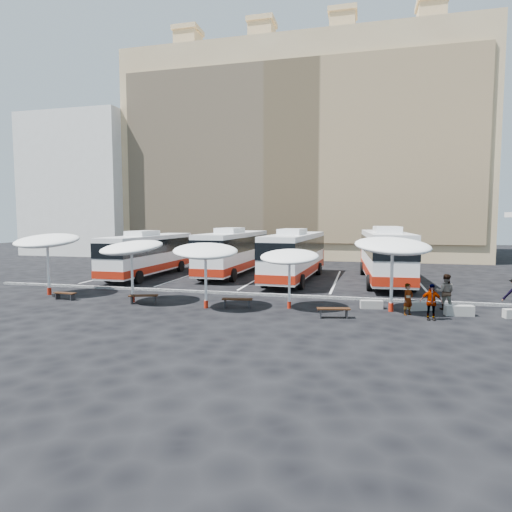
% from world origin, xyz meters
% --- Properties ---
extents(ground, '(120.00, 120.00, 0.00)m').
position_xyz_m(ground, '(0.00, 0.00, 0.00)').
color(ground, black).
rests_on(ground, ground).
extents(sandstone_building, '(42.00, 18.25, 29.60)m').
position_xyz_m(sandstone_building, '(0.00, 31.87, 12.63)').
color(sandstone_building, tan).
rests_on(sandstone_building, ground).
extents(apartment_block, '(14.00, 14.00, 18.00)m').
position_xyz_m(apartment_block, '(-28.00, 28.00, 9.00)').
color(apartment_block, silver).
rests_on(apartment_block, ground).
extents(curb_divider, '(34.00, 0.25, 0.15)m').
position_xyz_m(curb_divider, '(0.00, 0.50, 0.07)').
color(curb_divider, black).
rests_on(curb_divider, ground).
extents(bay_lines, '(24.15, 12.00, 0.01)m').
position_xyz_m(bay_lines, '(0.00, 8.00, 0.01)').
color(bay_lines, white).
rests_on(bay_lines, ground).
extents(bus_0, '(2.81, 11.79, 3.74)m').
position_xyz_m(bus_0, '(-8.93, 6.85, 1.91)').
color(bus_0, white).
rests_on(bus_0, ground).
extents(bus_1, '(3.16, 12.51, 3.95)m').
position_xyz_m(bus_1, '(-2.57, 9.64, 2.02)').
color(bus_1, white).
rests_on(bus_1, ground).
extents(bus_2, '(3.37, 12.56, 3.95)m').
position_xyz_m(bus_2, '(2.93, 7.57, 2.02)').
color(bus_2, white).
rests_on(bus_2, ground).
extents(bus_3, '(3.57, 13.19, 4.15)m').
position_xyz_m(bus_3, '(9.51, 8.34, 2.12)').
color(bus_3, white).
rests_on(bus_3, ground).
extents(sunshade_0, '(4.09, 4.13, 3.92)m').
position_xyz_m(sunshade_0, '(-10.81, -2.40, 3.33)').
color(sunshade_0, white).
rests_on(sunshade_0, ground).
extents(sunshade_1, '(4.52, 4.55, 3.61)m').
position_xyz_m(sunshade_1, '(-4.58, -3.27, 3.07)').
color(sunshade_1, white).
rests_on(sunshade_1, ground).
extents(sunshade_2, '(4.44, 4.47, 3.53)m').
position_xyz_m(sunshade_2, '(-0.02, -3.74, 3.00)').
color(sunshade_2, white).
rests_on(sunshade_2, ground).
extents(sunshade_3, '(3.13, 3.17, 3.20)m').
position_xyz_m(sunshade_3, '(4.24, -2.76, 2.72)').
color(sunshade_3, white).
rests_on(sunshade_3, ground).
extents(sunshade_4, '(4.81, 4.84, 3.91)m').
position_xyz_m(sunshade_4, '(9.37, -2.25, 3.32)').
color(sunshade_4, white).
rests_on(sunshade_4, ground).
extents(wood_bench_0, '(1.40, 0.48, 0.42)m').
position_xyz_m(wood_bench_0, '(-8.78, -3.55, 0.32)').
color(wood_bench_0, black).
rests_on(wood_bench_0, ground).
extents(wood_bench_1, '(1.62, 0.91, 0.48)m').
position_xyz_m(wood_bench_1, '(-3.81, -3.47, 0.37)').
color(wood_bench_1, black).
rests_on(wood_bench_1, ground).
extents(wood_bench_2, '(1.65, 0.67, 0.49)m').
position_xyz_m(wood_bench_2, '(1.54, -3.25, 0.38)').
color(wood_bench_2, black).
rests_on(wood_bench_2, ground).
extents(wood_bench_3, '(1.60, 0.73, 0.48)m').
position_xyz_m(wood_bench_3, '(6.64, -4.41, 0.36)').
color(wood_bench_3, black).
rests_on(wood_bench_3, ground).
extents(conc_bench_0, '(1.19, 0.56, 0.43)m').
position_xyz_m(conc_bench_0, '(8.42, -1.75, 0.21)').
color(conc_bench_0, gray).
rests_on(conc_bench_0, ground).
extents(conc_bench_1, '(1.25, 0.80, 0.45)m').
position_xyz_m(conc_bench_1, '(10.84, -1.60, 0.22)').
color(conc_bench_1, gray).
rests_on(conc_bench_1, ground).
extents(conc_bench_2, '(1.38, 0.65, 0.50)m').
position_xyz_m(conc_bench_2, '(12.52, -2.41, 0.25)').
color(conc_bench_2, gray).
rests_on(conc_bench_2, ground).
extents(passenger_0, '(0.67, 0.64, 1.55)m').
position_xyz_m(passenger_0, '(10.12, -2.88, 0.78)').
color(passenger_0, black).
rests_on(passenger_0, ground).
extents(passenger_1, '(1.03, 0.88, 1.85)m').
position_xyz_m(passenger_1, '(12.11, -1.12, 0.93)').
color(passenger_1, black).
rests_on(passenger_1, ground).
extents(passenger_2, '(1.00, 0.45, 1.69)m').
position_xyz_m(passenger_2, '(11.04, -3.72, 0.85)').
color(passenger_2, black).
rests_on(passenger_2, ground).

